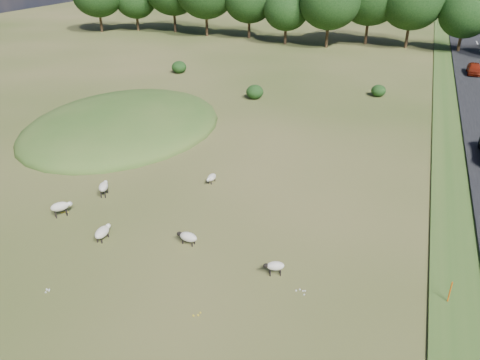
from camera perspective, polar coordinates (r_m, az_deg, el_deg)
name	(u,v)px	position (r m, az deg, el deg)	size (l,w,h in m)	color
ground	(279,114)	(44.86, 4.83, 7.98)	(160.00, 160.00, 0.00)	#2F4816
mound	(124,127)	(42.87, -13.99, 6.35)	(16.00, 20.00, 4.00)	#33561E
treeline	(340,1)	(77.74, 12.04, 20.56)	(96.28, 14.66, 11.70)	black
shrubs	(249,81)	(53.50, 1.08, 12.00)	(25.89, 8.66, 1.48)	black
marker_post	(450,293)	(23.39, 24.19, -12.43)	(0.06, 0.06, 1.20)	#D8590C
sheep_0	(102,232)	(26.67, -16.43, -6.09)	(0.61, 1.31, 0.76)	#C0B39F
sheep_1	(275,266)	(23.12, 4.26, -10.41)	(1.09, 0.76, 0.76)	#C0B39F
sheep_2	(104,187)	(31.09, -16.30, -0.78)	(0.87, 1.28, 0.89)	#C0B39F
sheep_3	(60,207)	(29.57, -21.05, -3.04)	(1.13, 1.21, 0.91)	#C0B39F
sheep_4	(211,178)	(31.57, -3.51, 0.29)	(0.54, 1.08, 0.61)	#C0B39F
sheep_5	(188,237)	(25.41, -6.39, -6.90)	(1.25, 0.63, 0.71)	#C0B39F
car_1	(474,68)	(64.76, 26.67, 12.06)	(1.56, 3.87, 1.32)	maroon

